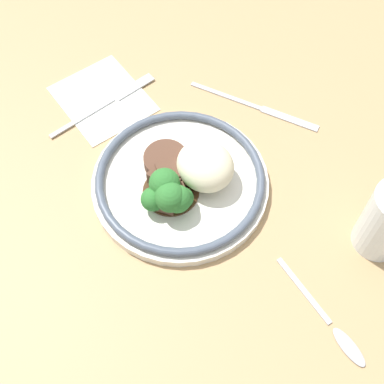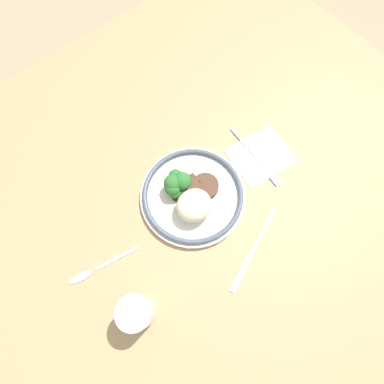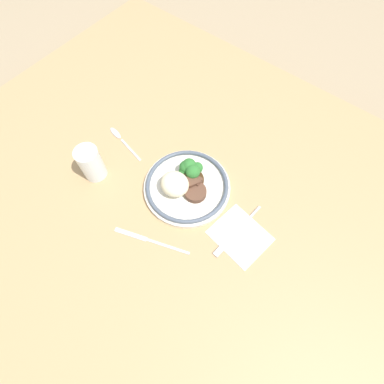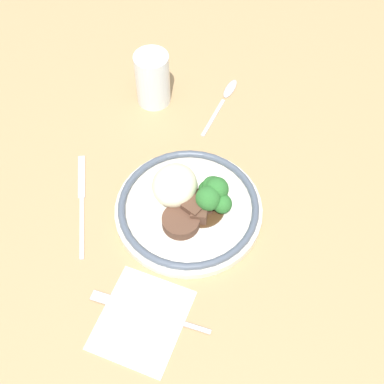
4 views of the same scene
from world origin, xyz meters
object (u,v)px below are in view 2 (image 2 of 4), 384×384
at_px(juice_glass, 138,312).
at_px(fork, 259,161).
at_px(plate, 191,195).
at_px(knife, 252,252).
at_px(spoon, 90,272).

bearing_deg(juice_glass, fork, -167.86).
relative_size(plate, juice_glass, 2.27).
xyz_separation_m(plate, knife, (-0.02, 0.19, -0.02)).
xyz_separation_m(plate, spoon, (0.28, -0.01, -0.02)).
xyz_separation_m(fork, spoon, (0.47, -0.04, -0.00)).
bearing_deg(plate, juice_glass, 28.08).
bearing_deg(juice_glass, plate, -151.92).
distance_m(plate, knife, 0.19).
xyz_separation_m(juice_glass, fork, (-0.43, -0.09, -0.05)).
distance_m(juice_glass, spoon, 0.15).
distance_m(fork, knife, 0.23).
distance_m(juice_glass, fork, 0.44).
xyz_separation_m(plate, fork, (-0.19, 0.04, -0.02)).
height_order(plate, spoon, plate).
bearing_deg(knife, spoon, -52.59).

